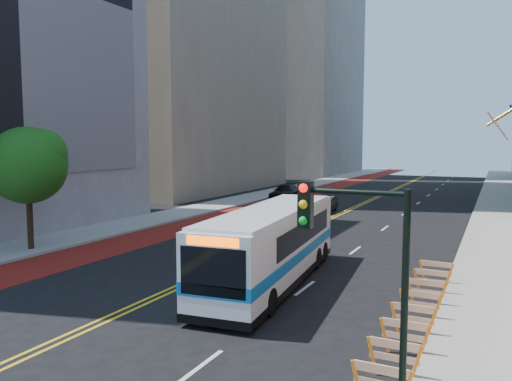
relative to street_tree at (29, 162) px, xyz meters
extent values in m
plane|color=black|center=(11.24, -6.04, -4.91)|extent=(160.00, 160.00, 0.00)
cube|color=gray|center=(-0.76, 23.96, -4.84)|extent=(4.00, 140.00, 0.15)
cube|color=gray|center=(23.24, 23.96, -4.84)|extent=(4.00, 140.00, 0.15)
cube|color=maroon|center=(3.14, 23.96, -4.91)|extent=(3.60, 140.00, 0.01)
cube|color=gold|center=(11.06, 23.96, -4.91)|extent=(0.14, 140.00, 0.01)
cube|color=gold|center=(11.42, 23.96, -4.91)|extent=(0.14, 140.00, 0.01)
cube|color=silver|center=(16.04, -8.04, -4.90)|extent=(0.14, 2.20, 0.01)
cube|color=silver|center=(16.04, -0.04, -4.90)|extent=(0.14, 2.20, 0.01)
cube|color=silver|center=(16.04, 7.96, -4.90)|extent=(0.14, 2.20, 0.01)
cube|color=silver|center=(16.04, 15.96, -4.90)|extent=(0.14, 2.20, 0.01)
cube|color=silver|center=(16.04, 23.96, -4.90)|extent=(0.14, 2.20, 0.01)
cube|color=silver|center=(16.04, 31.96, -4.90)|extent=(0.14, 2.20, 0.01)
cube|color=silver|center=(16.04, 39.96, -4.90)|extent=(0.14, 2.20, 0.01)
cube|color=silver|center=(16.04, 47.96, -4.90)|extent=(0.14, 2.20, 0.01)
cube|color=silver|center=(16.04, 55.96, -4.90)|extent=(0.14, 2.20, 0.01)
cube|color=silver|center=(16.04, 63.96, -4.90)|extent=(0.14, 2.20, 0.01)
cube|color=silver|center=(16.04, 71.96, -4.90)|extent=(0.14, 2.20, 0.01)
cube|color=silver|center=(16.04, 79.96, -4.90)|extent=(0.14, 2.20, 0.01)
cube|color=#B21419|center=(22.94, 1.96, 1.69)|extent=(0.75, 1.90, 1.05)
cube|color=slate|center=(-12.76, 71.96, 27.59)|extent=(20.00, 26.00, 65.00)
cube|color=orange|center=(20.29, -8.04, -4.41)|extent=(0.32, 0.06, 0.99)
cube|color=orange|center=(20.84, -8.04, -4.01)|extent=(1.25, 0.05, 0.22)
cube|color=orange|center=(20.29, -6.49, -4.41)|extent=(0.32, 0.06, 0.99)
cube|color=orange|center=(21.39, -6.49, -4.41)|extent=(0.32, 0.06, 0.99)
cube|color=orange|center=(20.84, -6.49, -4.01)|extent=(1.25, 0.05, 0.22)
cube|color=orange|center=(20.84, -6.49, -4.36)|extent=(1.25, 0.05, 0.18)
cube|color=orange|center=(20.29, -4.94, -4.41)|extent=(0.32, 0.06, 0.99)
cube|color=orange|center=(21.39, -4.94, -4.41)|extent=(0.32, 0.06, 0.99)
cube|color=orange|center=(20.84, -4.94, -4.01)|extent=(1.25, 0.05, 0.22)
cube|color=orange|center=(20.84, -4.94, -4.36)|extent=(1.25, 0.05, 0.18)
cube|color=orange|center=(20.29, -3.39, -4.41)|extent=(0.32, 0.06, 0.99)
cube|color=orange|center=(21.39, -3.39, -4.41)|extent=(0.32, 0.06, 0.99)
cube|color=orange|center=(20.84, -3.39, -4.01)|extent=(1.25, 0.05, 0.22)
cube|color=orange|center=(20.84, -3.39, -4.36)|extent=(1.25, 0.05, 0.18)
cube|color=orange|center=(20.29, -1.84, -4.41)|extent=(0.32, 0.06, 0.99)
cube|color=orange|center=(21.39, -1.84, -4.41)|extent=(0.32, 0.06, 0.99)
cube|color=orange|center=(20.84, -1.84, -4.01)|extent=(1.25, 0.05, 0.22)
cube|color=orange|center=(20.84, -1.84, -4.36)|extent=(1.25, 0.05, 0.18)
cube|color=orange|center=(20.29, -0.29, -4.41)|extent=(0.32, 0.06, 0.99)
cube|color=orange|center=(21.39, -0.29, -4.41)|extent=(0.32, 0.06, 0.99)
cube|color=orange|center=(20.84, -0.29, -4.01)|extent=(1.25, 0.05, 0.22)
cube|color=orange|center=(20.84, -0.29, -4.36)|extent=(1.25, 0.05, 0.18)
cube|color=orange|center=(20.29, 1.26, -4.41)|extent=(0.32, 0.06, 0.99)
cube|color=orange|center=(21.39, 1.26, -4.41)|extent=(0.32, 0.06, 0.99)
cube|color=orange|center=(20.84, 1.26, -4.01)|extent=(1.25, 0.05, 0.22)
cube|color=orange|center=(20.84, 1.26, -4.36)|extent=(1.25, 0.05, 0.18)
cube|color=orange|center=(20.29, 2.81, -4.41)|extent=(0.32, 0.06, 0.99)
cube|color=orange|center=(21.39, 2.81, -4.41)|extent=(0.32, 0.06, 0.99)
cube|color=orange|center=(20.84, 2.81, -4.01)|extent=(1.25, 0.05, 0.22)
cube|color=orange|center=(20.84, 2.81, -4.36)|extent=(1.25, 0.05, 0.18)
cylinder|color=black|center=(-0.06, -0.04, -3.16)|extent=(0.32, 0.32, 3.20)
sphere|color=#155111|center=(-0.06, -0.04, -0.16)|extent=(4.20, 4.20, 4.20)
sphere|color=#155111|center=(0.54, 0.36, 0.44)|extent=(2.80, 2.80, 2.80)
sphere|color=#155111|center=(-0.56, -0.34, 0.24)|extent=(2.40, 2.40, 2.40)
cylinder|color=black|center=(21.54, -9.54, -2.26)|extent=(0.14, 0.14, 5.00)
cylinder|color=black|center=(20.54, -9.54, 0.14)|extent=(2.00, 0.10, 0.10)
cube|color=black|center=(19.54, -9.54, -0.16)|extent=(0.28, 0.22, 0.95)
sphere|color=red|center=(19.54, -9.68, 0.19)|extent=(0.18, 0.18, 0.18)
sphere|color=yellow|center=(19.54, -9.68, -0.14)|extent=(0.18, 0.18, 0.18)
sphere|color=#0CA526|center=(19.54, -9.68, -0.47)|extent=(0.18, 0.18, 0.18)
cube|color=silver|center=(14.55, -0.05, -3.17)|extent=(3.72, 11.95, 2.79)
cube|color=#0E5EA7|center=(14.55, -0.05, -3.59)|extent=(3.76, 11.99, 0.44)
cube|color=black|center=(14.47, 0.73, -2.71)|extent=(3.41, 8.45, 0.93)
cube|color=black|center=(15.14, -5.87, -2.95)|extent=(2.24, 0.32, 1.57)
cube|color=black|center=(13.96, 5.77, -2.76)|extent=(2.04, 0.30, 0.98)
cube|color=#FF5905|center=(15.14, -5.88, -1.97)|extent=(1.78, 0.26, 0.29)
cube|color=silver|center=(14.55, -0.05, -1.73)|extent=(3.53, 11.35, 0.12)
cube|color=black|center=(14.55, -0.05, -4.57)|extent=(3.75, 11.98, 0.29)
cylinder|color=black|center=(13.78, -3.91, -4.42)|extent=(0.39, 1.00, 0.98)
cylinder|color=black|center=(16.08, -3.67, -4.42)|extent=(0.39, 1.00, 0.98)
cylinder|color=black|center=(13.07, 3.11, -4.42)|extent=(0.39, 1.00, 0.98)
cylinder|color=black|center=(15.37, 3.34, -4.42)|extent=(0.39, 1.00, 0.98)
cylinder|color=black|center=(12.92, 4.51, -4.42)|extent=(0.39, 1.00, 0.98)
cylinder|color=black|center=(15.22, 4.75, -4.42)|extent=(0.39, 1.00, 0.98)
imported|color=black|center=(6.88, 19.54, -4.20)|extent=(2.92, 4.49, 1.42)
imported|color=black|center=(9.74, 22.03, -4.24)|extent=(1.88, 4.22, 1.35)
imported|color=black|center=(3.07, 29.02, -4.13)|extent=(2.42, 5.46, 1.56)
camera|label=1|loc=(23.03, -18.98, 1.10)|focal=35.00mm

